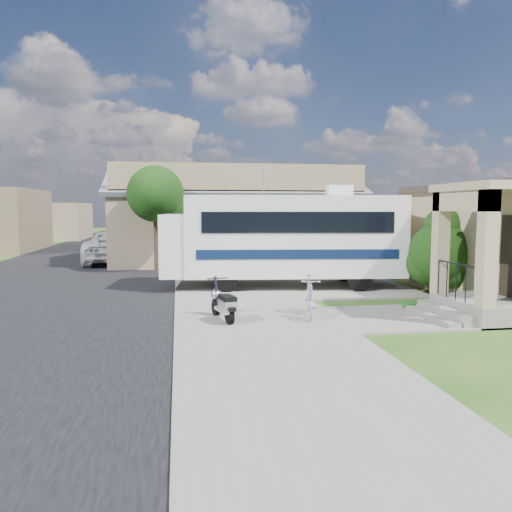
{
  "coord_description": "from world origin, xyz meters",
  "views": [
    {
      "loc": [
        -2.89,
        -12.67,
        2.79
      ],
      "look_at": [
        -0.5,
        2.5,
        1.3
      ],
      "focal_mm": 35.0,
      "sensor_mm": 36.0,
      "label": 1
    }
  ],
  "objects": [
    {
      "name": "sidewalk_slab",
      "position": [
        -1.0,
        10.0,
        0.03
      ],
      "size": [
        4.0,
        80.0,
        0.06
      ],
      "primitive_type": "cube",
      "color": "slate",
      "rests_on": "ground"
    },
    {
      "name": "pickup_truck",
      "position": [
        -6.21,
        13.44,
        0.8
      ],
      "size": [
        3.26,
        6.04,
        1.61
      ],
      "primitive_type": "imported",
      "rotation": [
        0.0,
        0.0,
        3.25
      ],
      "color": "silver",
      "rests_on": "ground"
    },
    {
      "name": "street_tree_c",
      "position": [
        -3.7,
        28.05,
        3.1
      ],
      "size": [
        2.44,
        2.4,
        4.42
      ],
      "color": "black",
      "rests_on": "ground"
    },
    {
      "name": "ground",
      "position": [
        0.0,
        0.0,
        0.0
      ],
      "size": [
        120.0,
        120.0,
        0.0
      ],
      "primitive_type": "plane",
      "color": "#1C4813"
    },
    {
      "name": "scooter",
      "position": [
        -1.81,
        -0.79,
        0.45
      ],
      "size": [
        0.67,
        1.51,
        1.0
      ],
      "rotation": [
        0.0,
        0.0,
        0.23
      ],
      "color": "black",
      "rests_on": "ground"
    },
    {
      "name": "warehouse",
      "position": [
        0.0,
        13.97,
        1.99
      ],
      "size": [
        12.5,
        8.4,
        5.04
      ],
      "color": "#826A51",
      "rests_on": "ground"
    },
    {
      "name": "distant_bldg_near",
      "position": [
        -15.0,
        34.0,
        1.6
      ],
      "size": [
        8.0,
        7.0,
        3.2
      ],
      "primitive_type": "cube",
      "color": "#826A51",
      "rests_on": "ground"
    },
    {
      "name": "driveway_slab",
      "position": [
        1.5,
        4.5,
        0.03
      ],
      "size": [
        7.0,
        6.0,
        0.05
      ],
      "primitive_type": "cube",
      "color": "slate",
      "rests_on": "ground"
    },
    {
      "name": "walk_slab",
      "position": [
        3.0,
        -1.0,
        0.03
      ],
      "size": [
        4.0,
        3.0,
        0.05
      ],
      "primitive_type": "cube",
      "color": "slate",
      "rests_on": "ground"
    },
    {
      "name": "street_tree_a",
      "position": [
        -3.7,
        9.05,
        3.25
      ],
      "size": [
        2.44,
        2.4,
        4.58
      ],
      "color": "black",
      "rests_on": "ground"
    },
    {
      "name": "van",
      "position": [
        -6.32,
        20.22,
        0.87
      ],
      "size": [
        3.17,
        6.28,
        1.75
      ],
      "primitive_type": "imported",
      "rotation": [
        0.0,
        0.0,
        -0.12
      ],
      "color": "silver",
      "rests_on": "ground"
    },
    {
      "name": "motorhome",
      "position": [
        0.79,
        4.31,
        1.8
      ],
      "size": [
        8.4,
        3.46,
        4.19
      ],
      "rotation": [
        0.0,
        0.0,
        -0.11
      ],
      "color": "silver",
      "rests_on": "ground"
    },
    {
      "name": "garden_hose",
      "position": [
        3.35,
        -0.01,
        0.08
      ],
      "size": [
        0.36,
        0.36,
        0.16
      ],
      "primitive_type": "cylinder",
      "color": "#125D1A",
      "rests_on": "ground"
    },
    {
      "name": "bicycle",
      "position": [
        0.38,
        -0.63,
        0.51
      ],
      "size": [
        0.8,
        1.74,
        1.01
      ],
      "primitive_type": "imported",
      "rotation": [
        0.0,
        0.0,
        -0.2
      ],
      "color": "#B6B7BE",
      "rests_on": "ground"
    },
    {
      "name": "street_slab",
      "position": [
        -7.5,
        10.0,
        0.01
      ],
      "size": [
        9.0,
        80.0,
        0.02
      ],
      "primitive_type": "cube",
      "color": "black",
      "rests_on": "ground"
    },
    {
      "name": "shrub",
      "position": [
        5.35,
        1.79,
        1.43
      ],
      "size": [
        2.28,
        2.18,
        2.8
      ],
      "color": "black",
      "rests_on": "ground"
    },
    {
      "name": "street_tree_b",
      "position": [
        -3.7,
        19.05,
        3.39
      ],
      "size": [
        2.44,
        2.4,
        4.73
      ],
      "color": "black",
      "rests_on": "ground"
    }
  ]
}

